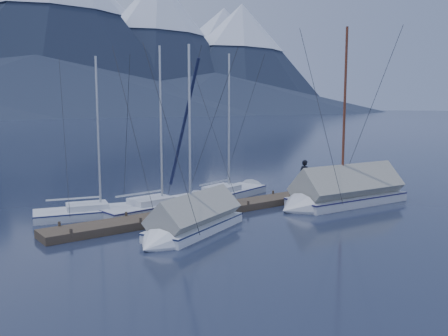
% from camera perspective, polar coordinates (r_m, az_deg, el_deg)
% --- Properties ---
extents(ground, '(1000.00, 1000.00, 0.00)m').
position_cam_1_polar(ground, '(22.39, 3.10, -6.12)').
color(ground, black).
rests_on(ground, ground).
extents(dock, '(18.00, 1.50, 0.54)m').
position_cam_1_polar(dock, '(23.89, 0.00, -4.98)').
color(dock, '#382D23').
rests_on(dock, ground).
extents(mooring_posts, '(15.12, 1.52, 0.35)m').
position_cam_1_polar(mooring_posts, '(23.55, -0.97, -4.56)').
color(mooring_posts, '#382D23').
rests_on(mooring_posts, ground).
extents(sailboat_open_left, '(6.53, 3.34, 8.31)m').
position_cam_1_polar(sailboat_open_left, '(23.74, -13.54, -5.18)').
color(sailboat_open_left, silver).
rests_on(sailboat_open_left, ground).
extents(sailboat_open_mid, '(6.97, 2.92, 9.00)m').
position_cam_1_polar(sailboat_open_mid, '(24.70, -6.53, -4.50)').
color(sailboat_open_mid, silver).
rests_on(sailboat_open_mid, ground).
extents(sailboat_open_right, '(7.07, 3.72, 9.00)m').
position_cam_1_polar(sailboat_open_right, '(28.13, 1.17, -2.98)').
color(sailboat_open_right, silver).
rests_on(sailboat_open_right, ground).
extents(sailboat_covered_near, '(8.13, 3.43, 10.34)m').
position_cam_1_polar(sailboat_covered_near, '(26.11, 13.72, -3.21)').
color(sailboat_covered_near, silver).
rests_on(sailboat_covered_near, ground).
extents(sailboat_covered_far, '(6.24, 4.04, 8.45)m').
position_cam_1_polar(sailboat_covered_far, '(19.72, -4.24, -6.78)').
color(sailboat_covered_far, white).
rests_on(sailboat_covered_far, ground).
extents(person, '(0.50, 0.70, 1.82)m').
position_cam_1_polar(person, '(28.03, 9.69, -0.87)').
color(person, black).
rests_on(person, dock).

